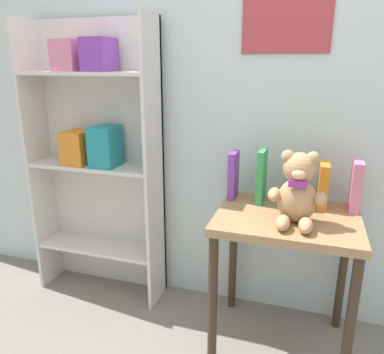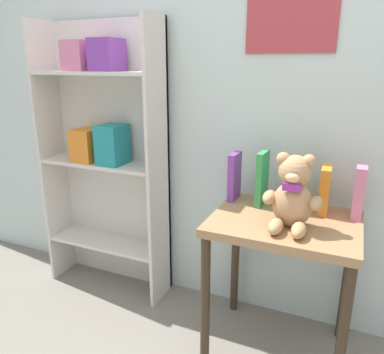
{
  "view_description": "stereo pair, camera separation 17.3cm",
  "coord_description": "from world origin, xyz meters",
  "px_view_note": "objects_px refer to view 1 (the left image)",
  "views": [
    {
      "loc": [
        0.14,
        -0.48,
        1.27
      ],
      "look_at": [
        -0.36,
        1.1,
        0.77
      ],
      "focal_mm": 35.0,
      "sensor_mm": 36.0,
      "label": 1
    },
    {
      "loc": [
        0.3,
        -0.42,
        1.27
      ],
      "look_at": [
        -0.36,
        1.1,
        0.77
      ],
      "focal_mm": 35.0,
      "sensor_mm": 36.0,
      "label": 2
    }
  ],
  "objects_px": {
    "teddy_bear": "(297,191)",
    "book_standing_teal": "(292,182)",
    "display_table": "(286,238)",
    "book_standing_pink": "(356,186)",
    "bookshelf_side": "(97,150)",
    "book_standing_orange": "(323,185)",
    "book_standing_purple": "(233,175)",
    "book_standing_green": "(262,176)"
  },
  "relations": [
    {
      "from": "teddy_bear",
      "to": "book_standing_teal",
      "type": "height_order",
      "value": "teddy_bear"
    },
    {
      "from": "display_table",
      "to": "book_standing_teal",
      "type": "relative_size",
      "value": 2.95
    },
    {
      "from": "teddy_bear",
      "to": "book_standing_pink",
      "type": "xyz_separation_m",
      "value": [
        0.24,
        0.22,
        -0.02
      ]
    },
    {
      "from": "bookshelf_side",
      "to": "book_standing_orange",
      "type": "distance_m",
      "value": 1.16
    },
    {
      "from": "book_standing_purple",
      "to": "book_standing_pink",
      "type": "xyz_separation_m",
      "value": [
        0.54,
        -0.0,
        -0.0
      ]
    },
    {
      "from": "book_standing_teal",
      "to": "book_standing_orange",
      "type": "distance_m",
      "value": 0.14
    },
    {
      "from": "teddy_bear",
      "to": "book_standing_teal",
      "type": "relative_size",
      "value": 1.34
    },
    {
      "from": "book_standing_teal",
      "to": "book_standing_orange",
      "type": "xyz_separation_m",
      "value": [
        0.13,
        0.02,
        -0.01
      ]
    },
    {
      "from": "display_table",
      "to": "book_standing_purple",
      "type": "xyz_separation_m",
      "value": [
        -0.27,
        0.14,
        0.22
      ]
    },
    {
      "from": "display_table",
      "to": "teddy_bear",
      "type": "distance_m",
      "value": 0.25
    },
    {
      "from": "book_standing_green",
      "to": "book_standing_teal",
      "type": "xyz_separation_m",
      "value": [
        0.13,
        -0.0,
        -0.01
      ]
    },
    {
      "from": "teddy_bear",
      "to": "book_standing_purple",
      "type": "relative_size",
      "value": 1.33
    },
    {
      "from": "book_standing_purple",
      "to": "book_standing_pink",
      "type": "distance_m",
      "value": 0.54
    },
    {
      "from": "teddy_bear",
      "to": "book_standing_orange",
      "type": "height_order",
      "value": "teddy_bear"
    },
    {
      "from": "teddy_bear",
      "to": "book_standing_pink",
      "type": "relative_size",
      "value": 1.34
    },
    {
      "from": "book_standing_purple",
      "to": "book_standing_teal",
      "type": "relative_size",
      "value": 1.01
    },
    {
      "from": "bookshelf_side",
      "to": "book_standing_purple",
      "type": "xyz_separation_m",
      "value": [
        0.76,
        -0.04,
        -0.06
      ]
    },
    {
      "from": "book_standing_purple",
      "to": "teddy_bear",
      "type": "bearing_deg",
      "value": -34.01
    },
    {
      "from": "bookshelf_side",
      "to": "book_standing_green",
      "type": "relative_size",
      "value": 6.05
    },
    {
      "from": "display_table",
      "to": "book_standing_teal",
      "type": "height_order",
      "value": "book_standing_teal"
    },
    {
      "from": "bookshelf_side",
      "to": "teddy_bear",
      "type": "relative_size",
      "value": 5.04
    },
    {
      "from": "display_table",
      "to": "book_standing_pink",
      "type": "bearing_deg",
      "value": 28.32
    },
    {
      "from": "bookshelf_side",
      "to": "book_standing_orange",
      "type": "xyz_separation_m",
      "value": [
        1.16,
        -0.04,
        -0.07
      ]
    },
    {
      "from": "bookshelf_side",
      "to": "book_standing_purple",
      "type": "height_order",
      "value": "bookshelf_side"
    },
    {
      "from": "bookshelf_side",
      "to": "book_standing_teal",
      "type": "distance_m",
      "value": 1.03
    },
    {
      "from": "bookshelf_side",
      "to": "book_standing_pink",
      "type": "bearing_deg",
      "value": -1.85
    },
    {
      "from": "bookshelf_side",
      "to": "display_table",
      "type": "height_order",
      "value": "bookshelf_side"
    },
    {
      "from": "book_standing_orange",
      "to": "book_standing_pink",
      "type": "relative_size",
      "value": 0.91
    },
    {
      "from": "book_standing_orange",
      "to": "book_standing_pink",
      "type": "xyz_separation_m",
      "value": [
        0.13,
        -0.0,
        0.01
      ]
    },
    {
      "from": "display_table",
      "to": "book_standing_purple",
      "type": "distance_m",
      "value": 0.38
    },
    {
      "from": "bookshelf_side",
      "to": "book_standing_pink",
      "type": "xyz_separation_m",
      "value": [
        1.29,
        -0.04,
        -0.06
      ]
    },
    {
      "from": "book_standing_green",
      "to": "book_standing_pink",
      "type": "distance_m",
      "value": 0.4
    },
    {
      "from": "book_standing_purple",
      "to": "book_standing_pink",
      "type": "bearing_deg",
      "value": 1.66
    },
    {
      "from": "book_standing_teal",
      "to": "book_standing_green",
      "type": "bearing_deg",
      "value": 178.99
    },
    {
      "from": "book_standing_teal",
      "to": "book_standing_orange",
      "type": "relative_size",
      "value": 1.1
    },
    {
      "from": "display_table",
      "to": "book_standing_teal",
      "type": "xyz_separation_m",
      "value": [
        0.0,
        0.13,
        0.22
      ]
    },
    {
      "from": "book_standing_teal",
      "to": "book_standing_purple",
      "type": "bearing_deg",
      "value": 175.56
    },
    {
      "from": "book_standing_pink",
      "to": "display_table",
      "type": "bearing_deg",
      "value": -149.91
    },
    {
      "from": "teddy_bear",
      "to": "book_standing_orange",
      "type": "bearing_deg",
      "value": 65.14
    },
    {
      "from": "book_standing_teal",
      "to": "book_standing_orange",
      "type": "bearing_deg",
      "value": 8.51
    },
    {
      "from": "bookshelf_side",
      "to": "teddy_bear",
      "type": "height_order",
      "value": "bookshelf_side"
    },
    {
      "from": "book_standing_orange",
      "to": "book_standing_green",
      "type": "bearing_deg",
      "value": -177.05
    }
  ]
}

